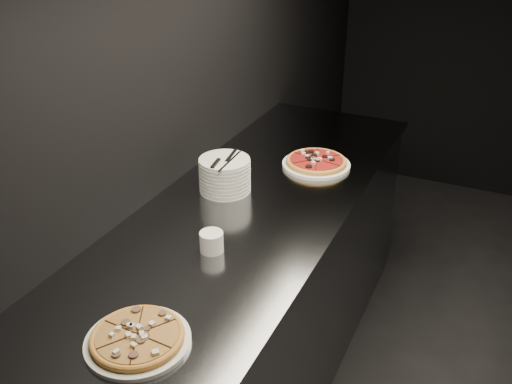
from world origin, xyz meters
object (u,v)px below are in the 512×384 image
at_px(pizza_mushroom, 138,338).
at_px(pizza_tomato, 316,162).
at_px(counter, 244,308).
at_px(plate_stack, 225,175).
at_px(ramekin, 212,241).
at_px(cutlery, 224,160).

bearing_deg(pizza_mushroom, pizza_tomato, 87.56).
xyz_separation_m(counter, plate_stack, (-0.14, 0.13, 0.53)).
bearing_deg(counter, pizza_tomato, 77.26).
height_order(pizza_tomato, ramekin, ramekin).
relative_size(counter, pizza_mushroom, 8.55).
bearing_deg(pizza_mushroom, counter, 94.56).
bearing_deg(ramekin, counter, 94.55).
xyz_separation_m(counter, pizza_tomato, (0.11, 0.50, 0.48)).
bearing_deg(counter, ramekin, -85.45).
bearing_deg(counter, cutlery, 139.60).
bearing_deg(pizza_tomato, counter, -102.74).
bearing_deg(pizza_tomato, pizza_mushroom, -92.44).
bearing_deg(pizza_tomato, plate_stack, -124.71).
bearing_deg(pizza_mushroom, cutlery, 102.68).
xyz_separation_m(pizza_mushroom, ramekin, (-0.04, 0.48, 0.02)).
bearing_deg(counter, pizza_mushroom, -85.44).
bearing_deg(cutlery, counter, -49.53).
bearing_deg(pizza_tomato, cutlery, -122.76).
height_order(plate_stack, cutlery, cutlery).
height_order(counter, ramekin, ramekin).
distance_m(pizza_mushroom, pizza_tomato, 1.26).
xyz_separation_m(counter, cutlery, (-0.14, 0.12, 0.60)).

